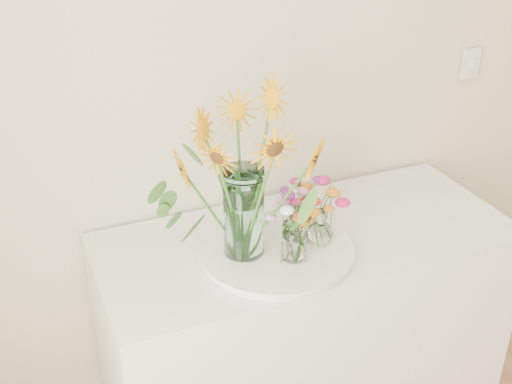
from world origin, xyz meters
TOP-DOWN VIEW (x-y plane):
  - counter at (-0.47, 1.93)m, footprint 1.40×0.60m
  - tray at (-0.62, 1.86)m, footprint 0.47×0.47m
  - mason_jar at (-0.72, 1.88)m, footprint 0.16×0.16m
  - sunflower_bouquet at (-0.72, 1.88)m, footprint 0.92×0.92m
  - small_vase_a at (-0.59, 1.79)m, footprint 0.08×0.08m
  - wildflower_posy_a at (-0.59, 1.79)m, footprint 0.20×0.20m
  - small_vase_b at (-0.47, 1.84)m, footprint 0.08×0.08m
  - wildflower_posy_b at (-0.47, 1.84)m, footprint 0.20×0.20m
  - small_vase_c at (-0.52, 1.93)m, footprint 0.07×0.07m
  - wildflower_posy_c at (-0.52, 1.93)m, footprint 0.17×0.17m

SIDE VIEW (x-z plane):
  - counter at x=-0.47m, z-range 0.00..0.90m
  - tray at x=-0.62m, z-range 0.90..0.92m
  - small_vase_c at x=-0.52m, z-range 0.93..1.03m
  - small_vase_b at x=-0.47m, z-range 0.93..1.04m
  - small_vase_a at x=-0.59m, z-range 0.93..1.05m
  - wildflower_posy_c at x=-0.52m, z-range 0.92..1.12m
  - wildflower_posy_b at x=-0.47m, z-range 0.93..1.13m
  - wildflower_posy_a at x=-0.59m, z-range 0.93..1.14m
  - mason_jar at x=-0.72m, z-range 0.93..1.22m
  - sunflower_bouquet at x=-0.72m, z-range 0.93..1.49m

